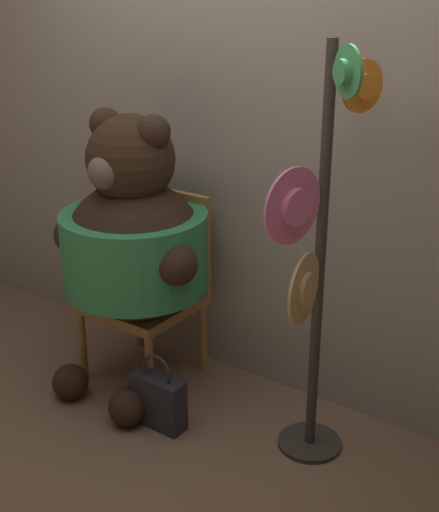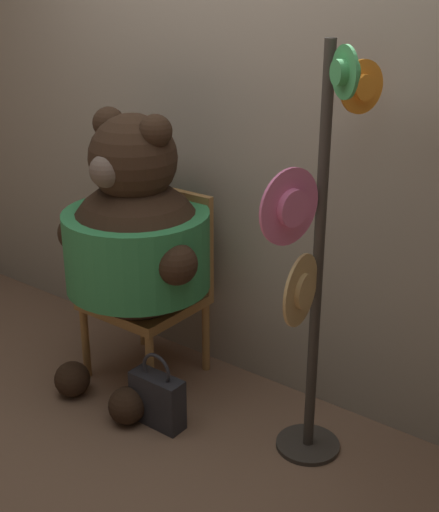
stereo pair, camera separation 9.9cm
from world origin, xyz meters
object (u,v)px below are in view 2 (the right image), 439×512
at_px(chair, 156,280).
at_px(teddy_bear, 136,240).
at_px(handbag_on_ground, 157,398).
at_px(hat_display_rack, 313,256).

height_order(chair, teddy_bear, teddy_bear).
xyz_separation_m(teddy_bear, handbag_on_ground, (0.31, -0.22, -0.64)).
distance_m(chair, handbag_on_ground, 0.63).
relative_size(teddy_bear, hat_display_rack, 0.80).
height_order(teddy_bear, handbag_on_ground, teddy_bear).
distance_m(chair, hat_display_rack, 1.10).
relative_size(chair, handbag_on_ground, 2.58).
bearing_deg(chair, handbag_on_ground, -48.33).
height_order(hat_display_rack, handbag_on_ground, hat_display_rack).
height_order(teddy_bear, hat_display_rack, hat_display_rack).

